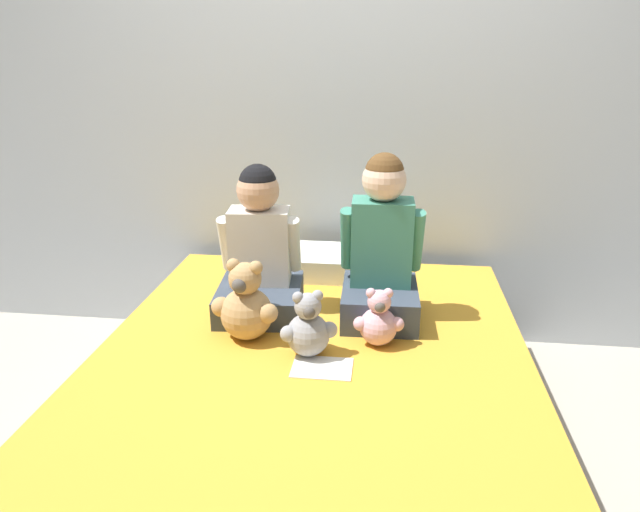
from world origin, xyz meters
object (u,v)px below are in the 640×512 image
at_px(child_on_left, 260,254).
at_px(child_on_right, 381,252).
at_px(teddy_bear_held_by_right_child, 379,321).
at_px(teddy_bear_between_children, 308,328).
at_px(bed, 313,400).
at_px(teddy_bear_held_by_left_child, 246,306).
at_px(sign_card, 322,368).
at_px(pillow_at_headboard, 333,263).

distance_m(child_on_left, child_on_right, 0.50).
distance_m(teddy_bear_held_by_right_child, teddy_bear_between_children, 0.27).
xyz_separation_m(bed, teddy_bear_held_by_left_child, (-0.26, 0.04, 0.37)).
distance_m(bed, teddy_bear_held_by_left_child, 0.45).
distance_m(teddy_bear_held_by_left_child, teddy_bear_held_by_right_child, 0.50).
distance_m(child_on_right, sign_card, 0.56).
distance_m(teddy_bear_held_by_right_child, pillow_at_headboard, 0.74).
bearing_deg(teddy_bear_held_by_left_child, pillow_at_headboard, 78.82).
bearing_deg(pillow_at_headboard, bed, -90.00).
height_order(child_on_right, sign_card, child_on_right).
bearing_deg(bed, child_on_left, 131.20).
distance_m(bed, child_on_left, 0.63).
relative_size(child_on_left, teddy_bear_held_by_right_child, 2.74).
bearing_deg(teddy_bear_held_by_right_child, teddy_bear_held_by_left_child, 175.78).
xyz_separation_m(child_on_right, sign_card, (-0.19, -0.45, -0.28)).
bearing_deg(bed, child_on_right, 51.37).
relative_size(bed, teddy_bear_between_children, 7.48).
relative_size(child_on_right, teddy_bear_held_by_left_child, 2.12).
distance_m(child_on_right, teddy_bear_held_by_left_child, 0.58).
relative_size(teddy_bear_held_by_left_child, teddy_bear_held_by_right_child, 1.41).
bearing_deg(teddy_bear_held_by_left_child, teddy_bear_held_by_right_child, 10.18).
relative_size(bed, teddy_bear_held_by_right_child, 8.24).
height_order(child_on_left, teddy_bear_held_by_right_child, child_on_left).
relative_size(bed, child_on_right, 2.76).
bearing_deg(child_on_left, teddy_bear_held_by_left_child, -94.42).
relative_size(teddy_bear_held_by_left_child, pillow_at_headboard, 0.69).
distance_m(teddy_bear_held_by_left_child, sign_card, 0.39).
xyz_separation_m(child_on_right, pillow_at_headboard, (-0.24, 0.44, -0.22)).
bearing_deg(teddy_bear_held_by_right_child, pillow_at_headboard, 103.76).
relative_size(child_on_left, teddy_bear_held_by_left_child, 1.94).
bearing_deg(bed, pillow_at_headboard, 90.00).
relative_size(child_on_left, child_on_right, 0.92).
height_order(teddy_bear_held_by_right_child, sign_card, teddy_bear_held_by_right_child).
bearing_deg(teddy_bear_between_children, sign_card, -74.91).
bearing_deg(teddy_bear_held_by_left_child, teddy_bear_between_children, -12.53).
relative_size(teddy_bear_between_children, pillow_at_headboard, 0.54).
relative_size(child_on_right, teddy_bear_between_children, 2.70).
distance_m(child_on_right, teddy_bear_held_by_right_child, 0.31).
distance_m(teddy_bear_between_children, pillow_at_headboard, 0.81).
distance_m(child_on_right, pillow_at_headboard, 0.55).
xyz_separation_m(bed, child_on_right, (0.24, 0.30, 0.52)).
distance_m(child_on_left, teddy_bear_held_by_right_child, 0.58).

